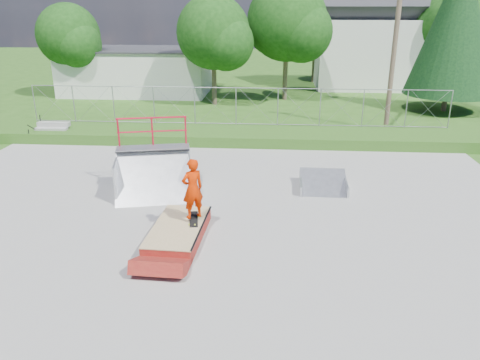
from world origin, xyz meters
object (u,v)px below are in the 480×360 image
(skater, at_px, (193,191))
(quarter_pipe, at_px, (153,161))
(grind_box, at_px, (178,232))
(flat_bank_ramp, at_px, (323,183))

(skater, bearing_deg, quarter_pipe, -91.92)
(grind_box, distance_m, flat_bank_ramp, 5.75)
(grind_box, height_order, quarter_pipe, quarter_pipe)
(skater, bearing_deg, flat_bank_ramp, -171.72)
(grind_box, relative_size, skater, 1.66)
(flat_bank_ramp, bearing_deg, skater, -135.07)
(quarter_pipe, bearing_deg, flat_bank_ramp, -3.26)
(flat_bank_ramp, distance_m, skater, 5.37)
(quarter_pipe, distance_m, flat_bank_ramp, 5.76)
(skater, bearing_deg, grind_box, 4.20)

